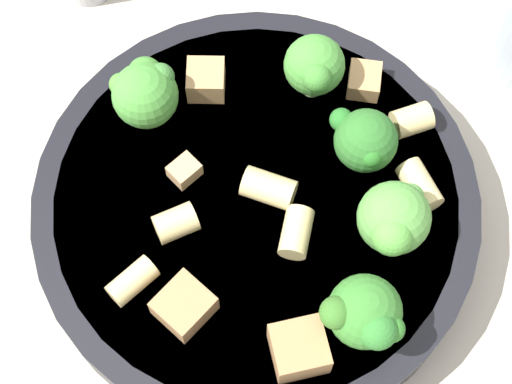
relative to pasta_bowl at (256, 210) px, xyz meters
The scene contains 18 objects.
ground_plane 0.02m from the pasta_bowl, ahead, with size 2.00×2.00×0.00m, color #BCB29E.
pasta_bowl is the anchor object (origin of this frame).
broccoli_floret_0 0.09m from the pasta_bowl, 116.21° to the left, with size 0.04×0.04×0.04m.
broccoli_floret_1 0.10m from the pasta_bowl, 75.78° to the right, with size 0.04×0.04×0.04m.
broccoli_floret_2 0.09m from the pasta_bowl, 39.75° to the right, with size 0.04×0.04×0.05m.
broccoli_floret_3 0.09m from the pasta_bowl, 42.69° to the left, with size 0.04×0.04×0.04m.
broccoli_floret_4 0.08m from the pasta_bowl, ahead, with size 0.04×0.04×0.04m.
rigatoni_0 0.04m from the pasta_bowl, 68.73° to the right, with size 0.02×0.02×0.03m, color #E0C67F.
rigatoni_1 0.09m from the pasta_bowl, 164.66° to the right, with size 0.01×0.01×0.03m, color #E0C67F.
rigatoni_2 0.03m from the pasta_bowl, ahead, with size 0.02×0.02×0.03m, color #E0C67F.
rigatoni_3 0.05m from the pasta_bowl, behind, with size 0.02×0.02×0.02m, color #E0C67F.
rigatoni_4 0.10m from the pasta_bowl, 19.04° to the right, with size 0.02×0.02×0.03m, color #E0C67F.
rigatoni_5 0.10m from the pasta_bowl, ahead, with size 0.02×0.02×0.02m, color #E0C67F.
chicken_chunk_0 0.10m from the pasta_bowl, 98.12° to the right, with size 0.03×0.03×0.02m, color #A87A4C.
chicken_chunk_1 0.08m from the pasta_bowl, 142.45° to the right, with size 0.03×0.03×0.02m, color #A87A4C.
chicken_chunk_2 0.10m from the pasta_bowl, 26.75° to the left, with size 0.02×0.02×0.01m, color tan.
chicken_chunk_3 0.05m from the pasta_bowl, 137.29° to the left, with size 0.02×0.01×0.01m, color tan.
chicken_chunk_4 0.08m from the pasta_bowl, 86.62° to the left, with size 0.02×0.02×0.02m, color tan.
Camera 1 is at (-0.07, -0.18, 0.49)m, focal length 60.00 mm.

